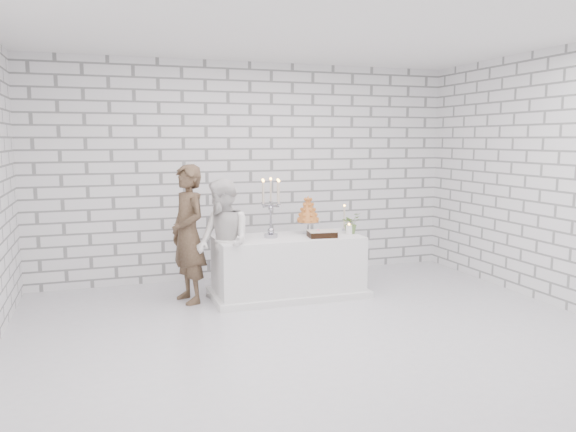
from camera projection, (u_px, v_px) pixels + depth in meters
The scene contains 14 objects.
ground at pixel (314, 331), 5.69m from camera, with size 6.00×5.00×0.01m, color silver.
ceiling at pixel (316, 27), 5.27m from camera, with size 6.00×5.00×0.01m, color white.
wall_back at pixel (251, 171), 7.83m from camera, with size 6.00×0.01×3.00m, color white.
wall_front at pixel (477, 219), 3.13m from camera, with size 6.00×0.01×3.00m, color white.
wall_right at pixel (558, 178), 6.42m from camera, with size 0.01×5.00×3.00m, color white.
cake_table at pixel (288, 266), 6.95m from camera, with size 1.80×0.80×0.75m, color white.
groom at pixel (188, 234), 6.63m from camera, with size 0.60×0.40×1.65m, color #443120.
bride at pixel (223, 243), 6.48m from camera, with size 0.73×0.57×1.50m, color white.
candelabra at pixel (271, 208), 6.77m from camera, with size 0.30×0.30×0.74m, color #A2A2AC, non-canonical shape.
croquembouche at pixel (308, 215), 7.09m from camera, with size 0.31×0.31×0.49m, color #A65923, non-canonical shape.
chocolate_cake at pixel (322, 234), 6.85m from camera, with size 0.34×0.24×0.08m, color black.
pillar_candle at pixel (349, 230), 7.05m from camera, with size 0.08×0.08×0.12m, color white.
extra_taper at pixel (344, 218), 7.34m from camera, with size 0.06×0.06×0.32m, color beige.
flowers at pixel (351, 223), 7.10m from camera, with size 0.24×0.21×0.27m, color #446730.
Camera 1 is at (-1.99, -5.10, 1.95)m, focal length 34.77 mm.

